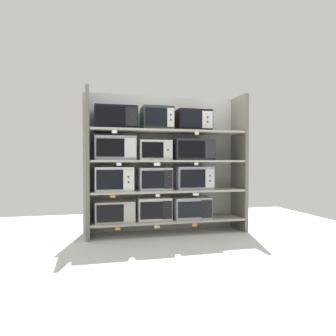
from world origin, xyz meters
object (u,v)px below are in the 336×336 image
at_px(microwave_9, 115,118).
at_px(microwave_10, 157,119).
at_px(microwave_2, 190,207).
at_px(microwave_1, 154,209).
at_px(microwave_7, 154,150).
at_px(microwave_8, 192,150).
at_px(microwave_5, 193,178).
at_px(microwave_11, 193,121).
at_px(microwave_4, 154,179).
at_px(microwave_0, 115,211).
at_px(microwave_3, 114,179).
at_px(microwave_6, 115,148).

height_order(microwave_9, microwave_10, microwave_10).
bearing_deg(microwave_9, microwave_2, 0.02).
relative_size(microwave_1, microwave_7, 1.05).
xyz_separation_m(microwave_1, microwave_8, (0.58, -0.00, 0.85)).
distance_m(microwave_5, microwave_11, 0.85).
relative_size(microwave_7, microwave_10, 1.05).
height_order(microwave_2, microwave_8, microwave_8).
relative_size(microwave_4, microwave_7, 1.02).
bearing_deg(microwave_1, microwave_8, -0.01).
xyz_separation_m(microwave_0, microwave_11, (1.16, 0.00, 1.30)).
height_order(microwave_1, microwave_9, microwave_9).
xyz_separation_m(microwave_3, microwave_5, (1.16, 0.00, 0.00)).
relative_size(microwave_0, microwave_10, 1.25).
height_order(microwave_6, microwave_11, microwave_11).
bearing_deg(microwave_8, microwave_1, 179.99).
bearing_deg(microwave_5, microwave_7, 180.00).
bearing_deg(microwave_5, microwave_3, -180.00).
bearing_deg(microwave_3, microwave_9, 0.04).
xyz_separation_m(microwave_2, microwave_6, (-1.11, -0.00, 0.87)).
relative_size(microwave_5, microwave_6, 0.97).
relative_size(microwave_0, microwave_8, 0.94).
distance_m(microwave_1, microwave_9, 1.39).
height_order(microwave_2, microwave_7, microwave_7).
height_order(microwave_8, microwave_10, microwave_10).
relative_size(microwave_7, microwave_9, 0.79).
bearing_deg(microwave_4, microwave_9, -179.99).
relative_size(microwave_4, microwave_8, 0.80).
height_order(microwave_0, microwave_1, microwave_1).
relative_size(microwave_6, microwave_10, 1.29).
bearing_deg(microwave_1, microwave_0, -179.97).
bearing_deg(microwave_5, microwave_4, 180.00).
xyz_separation_m(microwave_4, microwave_5, (0.58, -0.00, 0.01)).
relative_size(microwave_6, microwave_9, 0.97).
distance_m(microwave_2, microwave_8, 0.85).
bearing_deg(microwave_11, microwave_10, -179.98).
xyz_separation_m(microwave_3, microwave_7, (0.58, 0.00, 0.40)).
height_order(microwave_1, microwave_3, microwave_3).
height_order(microwave_6, microwave_7, microwave_6).
bearing_deg(microwave_9, microwave_10, 0.01).
bearing_deg(microwave_4, microwave_1, 179.37).
relative_size(microwave_3, microwave_6, 0.94).
xyz_separation_m(microwave_1, microwave_5, (0.60, -0.00, 0.44)).
distance_m(microwave_0, microwave_6, 0.88).
bearing_deg(microwave_0, microwave_10, 0.02).
bearing_deg(microwave_0, microwave_1, 0.03).
distance_m(microwave_3, microwave_7, 0.70).
bearing_deg(microwave_3, microwave_2, 0.02).
relative_size(microwave_0, microwave_9, 0.94).
distance_m(microwave_2, microwave_5, 0.44).
height_order(microwave_3, microwave_6, microwave_6).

